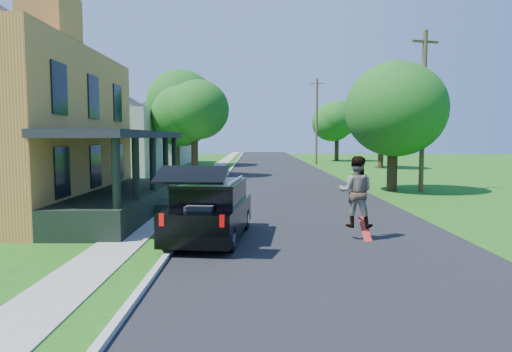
{
  "coord_description": "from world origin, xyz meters",
  "views": [
    {
      "loc": [
        -1.94,
        -11.27,
        2.89
      ],
      "look_at": [
        -1.9,
        3.0,
        1.68
      ],
      "focal_mm": 32.0,
      "sensor_mm": 36.0,
      "label": 1
    }
  ],
  "objects_px": {
    "skateboarder": "(356,192)",
    "tree_right_near": "(393,100)",
    "black_suv": "(210,210)",
    "utility_pole_near": "(423,109)"
  },
  "relations": [
    {
      "from": "skateboarder",
      "to": "tree_right_near",
      "type": "xyz_separation_m",
      "value": [
        4.53,
        11.8,
        3.51
      ]
    },
    {
      "from": "tree_right_near",
      "to": "utility_pole_near",
      "type": "distance_m",
      "value": 1.64
    },
    {
      "from": "tree_right_near",
      "to": "utility_pole_near",
      "type": "xyz_separation_m",
      "value": [
        1.55,
        -0.24,
        -0.5
      ]
    },
    {
      "from": "tree_right_near",
      "to": "black_suv",
      "type": "bearing_deg",
      "value": -126.26
    },
    {
      "from": "skateboarder",
      "to": "black_suv",
      "type": "bearing_deg",
      "value": 16.07
    },
    {
      "from": "skateboarder",
      "to": "utility_pole_near",
      "type": "distance_m",
      "value": 13.4
    },
    {
      "from": "skateboarder",
      "to": "tree_right_near",
      "type": "relative_size",
      "value": 0.26
    },
    {
      "from": "tree_right_near",
      "to": "skateboarder",
      "type": "bearing_deg",
      "value": -111.0
    },
    {
      "from": "black_suv",
      "to": "skateboarder",
      "type": "xyz_separation_m",
      "value": [
        4.13,
        0.0,
        0.52
      ]
    },
    {
      "from": "skateboarder",
      "to": "utility_pole_near",
      "type": "relative_size",
      "value": 0.24
    }
  ]
}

